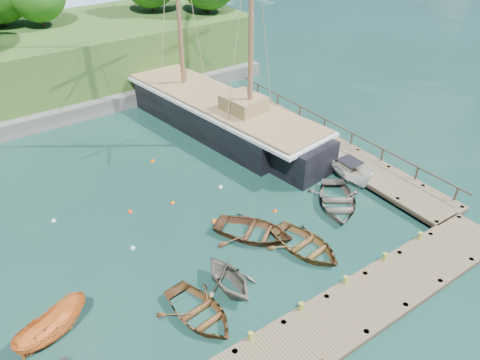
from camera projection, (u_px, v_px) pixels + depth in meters
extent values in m
plane|color=#15322A|center=(254.00, 252.00, 26.78)|extent=(160.00, 160.00, 0.00)
cube|color=brown|center=(366.00, 301.00, 23.01)|extent=(20.00, 3.20, 0.12)
cube|color=#31241B|center=(365.00, 303.00, 23.10)|extent=(20.00, 3.20, 0.20)
cylinder|color=#31241B|center=(457.00, 224.00, 28.82)|extent=(0.28, 0.28, 1.10)
cube|color=brown|center=(319.00, 140.00, 36.77)|extent=(3.20, 24.00, 0.12)
cube|color=#31241B|center=(318.00, 142.00, 36.86)|extent=(3.20, 24.00, 0.20)
cylinder|color=#31241B|center=(435.00, 229.00, 28.44)|extent=(0.28, 0.28, 1.10)
cylinder|color=#31241B|center=(460.00, 213.00, 29.69)|extent=(0.28, 0.28, 1.10)
cylinder|color=#31241B|center=(223.00, 100.00, 44.40)|extent=(0.28, 0.28, 1.10)
cylinder|color=#31241B|center=(245.00, 94.00, 45.64)|extent=(0.28, 0.28, 1.10)
cylinder|color=olive|center=(250.00, 348.00, 21.38)|extent=(0.26, 0.26, 0.45)
cylinder|color=olive|center=(300.00, 318.00, 22.82)|extent=(0.26, 0.26, 0.45)
cylinder|color=olive|center=(344.00, 291.00, 24.26)|extent=(0.26, 0.26, 0.45)
cylinder|color=olive|center=(382.00, 268.00, 25.70)|extent=(0.26, 0.26, 0.45)
cylinder|color=olive|center=(417.00, 247.00, 27.14)|extent=(0.26, 0.26, 0.45)
imported|color=brown|center=(200.00, 317.00, 22.84)|extent=(3.65, 4.74, 0.91)
imported|color=#656053|center=(229.00, 289.00, 24.41)|extent=(3.14, 3.62, 1.89)
imported|color=brown|center=(305.00, 250.00, 26.88)|extent=(3.84, 4.97, 0.95)
imported|color=#575248|center=(337.00, 206.00, 30.42)|extent=(5.73, 6.02, 1.02)
imported|color=#4D301A|center=(254.00, 236.00, 27.91)|extent=(5.56, 5.90, 0.99)
imported|color=orange|center=(55.00, 336.00, 21.94)|extent=(4.09, 2.52, 1.48)
imported|color=white|center=(348.00, 178.00, 33.17)|extent=(2.44, 4.86, 1.80)
cube|color=black|center=(215.00, 118.00, 39.28)|extent=(7.43, 16.79, 3.37)
cube|color=black|center=(146.00, 84.00, 45.65)|extent=(3.56, 5.44, 3.03)
cube|color=black|center=(299.00, 160.00, 33.62)|extent=(4.22, 4.63, 3.20)
cube|color=silver|center=(215.00, 100.00, 38.39)|extent=(8.17, 21.84, 0.25)
cube|color=brown|center=(215.00, 97.00, 38.25)|extent=(7.64, 21.32, 0.12)
cube|color=brown|center=(244.00, 104.00, 35.80)|extent=(3.02, 3.33, 1.20)
cylinder|color=brown|center=(122.00, 44.00, 46.18)|extent=(1.18, 6.87, 1.69)
cylinder|color=brown|center=(251.00, 1.00, 31.16)|extent=(0.36, 0.36, 16.47)
sphere|color=silver|center=(133.00, 248.00, 27.01)|extent=(0.29, 0.29, 0.29)
sphere|color=#F45902|center=(173.00, 203.00, 30.68)|extent=(0.29, 0.29, 0.29)
sphere|color=orange|center=(214.00, 222.00, 29.06)|extent=(0.36, 0.36, 0.36)
sphere|color=white|center=(221.00, 187.00, 32.22)|extent=(0.28, 0.28, 0.28)
sphere|color=#F93907|center=(130.00, 212.00, 29.90)|extent=(0.30, 0.30, 0.30)
sphere|color=#CF5900|center=(153.00, 162.00, 35.08)|extent=(0.34, 0.34, 0.34)
sphere|color=silver|center=(54.00, 221.00, 29.11)|extent=(0.29, 0.29, 0.29)
sphere|color=#DC5807|center=(275.00, 212.00, 29.93)|extent=(0.29, 0.29, 0.29)
cube|color=#474744|center=(6.00, 124.00, 38.98)|extent=(50.00, 4.00, 1.40)
cylinder|color=#382616|center=(209.00, 5.00, 47.93)|extent=(0.36, 0.36, 1.40)
cylinder|color=#382616|center=(42.00, 19.00, 43.59)|extent=(0.36, 0.36, 1.40)
cylinder|color=#382616|center=(3.00, 19.00, 43.63)|extent=(0.36, 0.36, 1.40)
cylinder|color=#382616|center=(206.00, 3.00, 48.69)|extent=(0.36, 0.36, 1.40)
cylinder|color=#382616|center=(152.00, 5.00, 48.25)|extent=(0.36, 0.36, 1.40)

